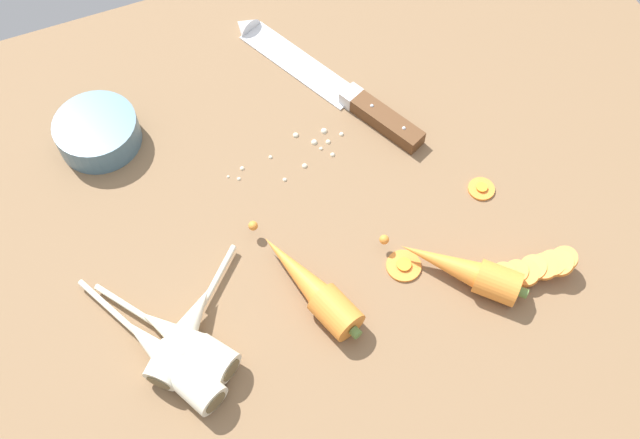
{
  "coord_description": "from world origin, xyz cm",
  "views": [
    {
      "loc": [
        -17.65,
        -44.73,
        81.2
      ],
      "look_at": [
        0.0,
        -2.0,
        1.5
      ],
      "focal_mm": 41.6,
      "sensor_mm": 36.0,
      "label": 1
    }
  ],
  "objects_px": {
    "whole_carrot": "(311,286)",
    "carrot_slice_stack": "(531,269)",
    "parsnip_mid_left": "(184,334)",
    "whole_carrot_second": "(464,270)",
    "parsnip_front": "(185,341)",
    "prep_bowl": "(97,131)",
    "parsnip_mid_right": "(168,360)",
    "chefs_knife": "(320,77)",
    "carrot_slice_stray_near": "(482,188)",
    "carrot_slice_stray_mid": "(404,265)"
  },
  "relations": [
    {
      "from": "whole_carrot",
      "to": "whole_carrot_second",
      "type": "distance_m",
      "value": 0.18
    },
    {
      "from": "carrot_slice_stray_near",
      "to": "prep_bowl",
      "type": "bearing_deg",
      "value": 148.78
    },
    {
      "from": "chefs_knife",
      "to": "whole_carrot",
      "type": "xyz_separation_m",
      "value": [
        -0.14,
        -0.3,
        0.01
      ]
    },
    {
      "from": "whole_carrot_second",
      "to": "prep_bowl",
      "type": "relative_size",
      "value": 1.29
    },
    {
      "from": "parsnip_mid_right",
      "to": "carrot_slice_stray_mid",
      "type": "distance_m",
      "value": 0.3
    },
    {
      "from": "whole_carrot",
      "to": "parsnip_front",
      "type": "xyz_separation_m",
      "value": [
        -0.16,
        -0.01,
        -0.0
      ]
    },
    {
      "from": "whole_carrot_second",
      "to": "carrot_slice_stray_mid",
      "type": "distance_m",
      "value": 0.07
    },
    {
      "from": "parsnip_mid_right",
      "to": "carrot_slice_stray_near",
      "type": "bearing_deg",
      "value": 9.65
    },
    {
      "from": "chefs_knife",
      "to": "carrot_slice_stray_mid",
      "type": "height_order",
      "value": "chefs_knife"
    },
    {
      "from": "whole_carrot_second",
      "to": "carrot_slice_stack",
      "type": "bearing_deg",
      "value": -19.74
    },
    {
      "from": "parsnip_mid_left",
      "to": "carrot_slice_stray_near",
      "type": "relative_size",
      "value": 4.32
    },
    {
      "from": "chefs_knife",
      "to": "carrot_slice_stack",
      "type": "distance_m",
      "value": 0.4
    },
    {
      "from": "whole_carrot",
      "to": "carrot_slice_stack",
      "type": "xyz_separation_m",
      "value": [
        0.25,
        -0.08,
        -0.01
      ]
    },
    {
      "from": "parsnip_front",
      "to": "parsnip_mid_left",
      "type": "distance_m",
      "value": 0.01
    },
    {
      "from": "whole_carrot",
      "to": "carrot_slice_stack",
      "type": "distance_m",
      "value": 0.27
    },
    {
      "from": "parsnip_mid_right",
      "to": "parsnip_mid_left",
      "type": "bearing_deg",
      "value": 40.75
    },
    {
      "from": "carrot_slice_stack",
      "to": "parsnip_mid_left",
      "type": "bearing_deg",
      "value": 169.31
    },
    {
      "from": "whole_carrot",
      "to": "parsnip_front",
      "type": "relative_size",
      "value": 1.08
    },
    {
      "from": "whole_carrot_second",
      "to": "parsnip_front",
      "type": "relative_size",
      "value": 0.81
    },
    {
      "from": "chefs_knife",
      "to": "parsnip_front",
      "type": "xyz_separation_m",
      "value": [
        -0.29,
        -0.31,
        0.01
      ]
    },
    {
      "from": "parsnip_mid_right",
      "to": "carrot_slice_stack",
      "type": "relative_size",
      "value": 1.9
    },
    {
      "from": "whole_carrot_second",
      "to": "parsnip_mid_right",
      "type": "xyz_separation_m",
      "value": [
        -0.36,
        0.03,
        -0.0
      ]
    },
    {
      "from": "chefs_knife",
      "to": "parsnip_mid_right",
      "type": "bearing_deg",
      "value": -134.36
    },
    {
      "from": "chefs_knife",
      "to": "whole_carrot",
      "type": "relative_size",
      "value": 1.74
    },
    {
      "from": "whole_carrot",
      "to": "carrot_slice_stray_near",
      "type": "distance_m",
      "value": 0.27
    },
    {
      "from": "whole_carrot_second",
      "to": "carrot_slice_stack",
      "type": "xyz_separation_m",
      "value": [
        0.08,
        -0.03,
        -0.01
      ]
    },
    {
      "from": "parsnip_mid_right",
      "to": "carrot_slice_stack",
      "type": "bearing_deg",
      "value": -7.23
    },
    {
      "from": "parsnip_front",
      "to": "carrot_slice_stray_near",
      "type": "xyz_separation_m",
      "value": [
        0.42,
        0.06,
        -0.02
      ]
    },
    {
      "from": "parsnip_mid_left",
      "to": "carrot_slice_stray_near",
      "type": "distance_m",
      "value": 0.42
    },
    {
      "from": "chefs_knife",
      "to": "whole_carrot",
      "type": "distance_m",
      "value": 0.33
    },
    {
      "from": "whole_carrot",
      "to": "whole_carrot_second",
      "type": "xyz_separation_m",
      "value": [
        0.18,
        -0.05,
        0.0
      ]
    },
    {
      "from": "carrot_slice_stack",
      "to": "parsnip_mid_right",
      "type": "bearing_deg",
      "value": 172.77
    },
    {
      "from": "parsnip_mid_left",
      "to": "parsnip_mid_right",
      "type": "bearing_deg",
      "value": -139.25
    },
    {
      "from": "whole_carrot",
      "to": "parsnip_front",
      "type": "distance_m",
      "value": 0.16
    },
    {
      "from": "whole_carrot_second",
      "to": "prep_bowl",
      "type": "bearing_deg",
      "value": 133.9
    },
    {
      "from": "parsnip_mid_right",
      "to": "parsnip_front",
      "type": "bearing_deg",
      "value": 31.31
    },
    {
      "from": "carrot_slice_stack",
      "to": "prep_bowl",
      "type": "distance_m",
      "value": 0.58
    },
    {
      "from": "carrot_slice_stray_mid",
      "to": "chefs_knife",
      "type": "bearing_deg",
      "value": 86.51
    },
    {
      "from": "parsnip_mid_left",
      "to": "carrot_slice_stray_near",
      "type": "xyz_separation_m",
      "value": [
        0.42,
        0.05,
        -0.02
      ]
    },
    {
      "from": "parsnip_mid_left",
      "to": "carrot_slice_stack",
      "type": "height_order",
      "value": "parsnip_mid_left"
    },
    {
      "from": "parsnip_front",
      "to": "parsnip_mid_left",
      "type": "height_order",
      "value": "same"
    },
    {
      "from": "chefs_knife",
      "to": "parsnip_mid_left",
      "type": "distance_m",
      "value": 0.42
    },
    {
      "from": "parsnip_mid_left",
      "to": "parsnip_mid_right",
      "type": "xyz_separation_m",
      "value": [
        -0.03,
        -0.02,
        -0.0
      ]
    },
    {
      "from": "chefs_knife",
      "to": "parsnip_mid_right",
      "type": "xyz_separation_m",
      "value": [
        -0.32,
        -0.33,
        0.01
      ]
    },
    {
      "from": "parsnip_front",
      "to": "parsnip_mid_right",
      "type": "xyz_separation_m",
      "value": [
        -0.02,
        -0.01,
        -0.0
      ]
    },
    {
      "from": "parsnip_mid_right",
      "to": "carrot_slice_stack",
      "type": "distance_m",
      "value": 0.44
    },
    {
      "from": "whole_carrot_second",
      "to": "carrot_slice_stray_near",
      "type": "bearing_deg",
      "value": 50.69
    },
    {
      "from": "parsnip_front",
      "to": "carrot_slice_stray_mid",
      "type": "bearing_deg",
      "value": -0.36
    },
    {
      "from": "whole_carrot",
      "to": "prep_bowl",
      "type": "xyz_separation_m",
      "value": [
        -0.18,
        0.32,
        0.0
      ]
    },
    {
      "from": "parsnip_mid_right",
      "to": "carrot_slice_stack",
      "type": "xyz_separation_m",
      "value": [
        0.43,
        -0.06,
        -0.01
      ]
    }
  ]
}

